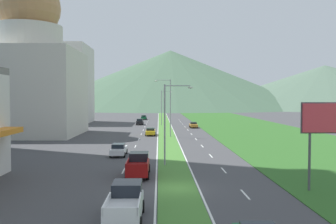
{
  "coord_description": "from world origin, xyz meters",
  "views": [
    {
      "loc": [
        -1.49,
        -28.76,
        7.43
      ],
      "look_at": [
        0.38,
        45.74,
        4.4
      ],
      "focal_mm": 38.17,
      "sensor_mm": 36.0,
      "label": 1
    }
  ],
  "objects_px": {
    "street_lamp_mid": "(169,104)",
    "car_5": "(150,132)",
    "pickup_truck_0": "(125,203)",
    "car_3": "(144,117)",
    "street_lamp_near": "(168,119)",
    "street_lamp_far": "(163,105)",
    "car_2": "(119,149)",
    "car_1": "(193,125)",
    "car_4": "(140,122)",
    "billboard_roadside": "(329,124)",
    "pickup_truck_1": "(138,165)"
  },
  "relations": [
    {
      "from": "street_lamp_far",
      "to": "car_5",
      "type": "xyz_separation_m",
      "value": [
        -2.63,
        -25.04,
        -4.57
      ]
    },
    {
      "from": "car_2",
      "to": "street_lamp_near",
      "type": "bearing_deg",
      "value": -138.34
    },
    {
      "from": "car_3",
      "to": "car_5",
      "type": "relative_size",
      "value": 0.97
    },
    {
      "from": "street_lamp_far",
      "to": "car_2",
      "type": "height_order",
      "value": "street_lamp_far"
    },
    {
      "from": "car_3",
      "to": "street_lamp_mid",
      "type": "bearing_deg",
      "value": -172.58
    },
    {
      "from": "car_3",
      "to": "car_5",
      "type": "bearing_deg",
      "value": -176.08
    },
    {
      "from": "pickup_truck_0",
      "to": "billboard_roadside",
      "type": "bearing_deg",
      "value": -68.22
    },
    {
      "from": "billboard_roadside",
      "to": "car_1",
      "type": "distance_m",
      "value": 59.97
    },
    {
      "from": "car_1",
      "to": "pickup_truck_0",
      "type": "height_order",
      "value": "pickup_truck_0"
    },
    {
      "from": "pickup_truck_1",
      "to": "street_lamp_near",
      "type": "bearing_deg",
      "value": -32.17
    },
    {
      "from": "street_lamp_far",
      "to": "car_3",
      "type": "relative_size",
      "value": 2.07
    },
    {
      "from": "car_4",
      "to": "car_5",
      "type": "distance_m",
      "value": 27.64
    },
    {
      "from": "car_5",
      "to": "pickup_truck_0",
      "type": "relative_size",
      "value": 0.86
    },
    {
      "from": "car_3",
      "to": "car_1",
      "type": "bearing_deg",
      "value": -157.55
    },
    {
      "from": "car_1",
      "to": "car_4",
      "type": "relative_size",
      "value": 1.13
    },
    {
      "from": "street_lamp_mid",
      "to": "street_lamp_near",
      "type": "bearing_deg",
      "value": -91.74
    },
    {
      "from": "street_lamp_near",
      "to": "billboard_roadside",
      "type": "height_order",
      "value": "street_lamp_near"
    },
    {
      "from": "car_2",
      "to": "car_1",
      "type": "bearing_deg",
      "value": -18.06
    },
    {
      "from": "billboard_roadside",
      "to": "car_3",
      "type": "height_order",
      "value": "billboard_roadside"
    },
    {
      "from": "car_2",
      "to": "car_4",
      "type": "height_order",
      "value": "car_4"
    },
    {
      "from": "car_2",
      "to": "car_3",
      "type": "relative_size",
      "value": 1.06
    },
    {
      "from": "car_3",
      "to": "car_4",
      "type": "height_order",
      "value": "car_4"
    },
    {
      "from": "car_5",
      "to": "pickup_truck_0",
      "type": "xyz_separation_m",
      "value": [
        -0.37,
        -48.36,
        0.23
      ]
    },
    {
      "from": "pickup_truck_0",
      "to": "pickup_truck_1",
      "type": "relative_size",
      "value": 1.0
    },
    {
      "from": "billboard_roadside",
      "to": "car_2",
      "type": "bearing_deg",
      "value": 136.17
    },
    {
      "from": "car_4",
      "to": "car_2",
      "type": "bearing_deg",
      "value": -179.91
    },
    {
      "from": "street_lamp_mid",
      "to": "pickup_truck_0",
      "type": "relative_size",
      "value": 2.01
    },
    {
      "from": "car_2",
      "to": "car_4",
      "type": "distance_m",
      "value": 51.77
    },
    {
      "from": "car_4",
      "to": "car_5",
      "type": "xyz_separation_m",
      "value": [
        3.57,
        -27.41,
        -0.07
      ]
    },
    {
      "from": "street_lamp_far",
      "to": "car_1",
      "type": "xyz_separation_m",
      "value": [
        7.5,
        -7.64,
        -4.59
      ]
    },
    {
      "from": "street_lamp_far",
      "to": "billboard_roadside",
      "type": "height_order",
      "value": "street_lamp_far"
    },
    {
      "from": "car_5",
      "to": "car_4",
      "type": "bearing_deg",
      "value": 7.42
    },
    {
      "from": "car_1",
      "to": "car_4",
      "type": "bearing_deg",
      "value": -126.14
    },
    {
      "from": "street_lamp_mid",
      "to": "car_4",
      "type": "xyz_separation_m",
      "value": [
        -7.09,
        30.56,
        -5.33
      ]
    },
    {
      "from": "car_4",
      "to": "car_3",
      "type": "bearing_deg",
      "value": -0.32
    },
    {
      "from": "street_lamp_mid",
      "to": "car_3",
      "type": "xyz_separation_m",
      "value": [
        -6.96,
        53.4,
        -5.4
      ]
    },
    {
      "from": "pickup_truck_1",
      "to": "car_5",
      "type": "bearing_deg",
      "value": -0.47
    },
    {
      "from": "street_lamp_near",
      "to": "car_4",
      "type": "distance_m",
      "value": 59.17
    },
    {
      "from": "street_lamp_mid",
      "to": "car_5",
      "type": "xyz_separation_m",
      "value": [
        -3.52,
        3.15,
        -5.4
      ]
    },
    {
      "from": "car_3",
      "to": "car_2",
      "type": "bearing_deg",
      "value": 179.97
    },
    {
      "from": "car_3",
      "to": "car_5",
      "type": "distance_m",
      "value": 50.38
    },
    {
      "from": "car_1",
      "to": "car_4",
      "type": "xyz_separation_m",
      "value": [
        -13.7,
        10.01,
        0.1
      ]
    },
    {
      "from": "street_lamp_far",
      "to": "car_4",
      "type": "xyz_separation_m",
      "value": [
        -6.2,
        2.37,
        -4.5
      ]
    },
    {
      "from": "street_lamp_far",
      "to": "pickup_truck_1",
      "type": "xyz_separation_m",
      "value": [
        -2.93,
        -61.02,
        -4.33
      ]
    },
    {
      "from": "street_lamp_mid",
      "to": "billboard_roadside",
      "type": "distance_m",
      "value": 40.73
    },
    {
      "from": "street_lamp_mid",
      "to": "car_2",
      "type": "distance_m",
      "value": 22.98
    },
    {
      "from": "street_lamp_mid",
      "to": "street_lamp_far",
      "type": "xyz_separation_m",
      "value": [
        -0.88,
        28.18,
        -0.84
      ]
    },
    {
      "from": "street_lamp_near",
      "to": "car_1",
      "type": "xyz_separation_m",
      "value": [
        7.47,
        48.67,
        -4.41
      ]
    },
    {
      "from": "pickup_truck_1",
      "to": "pickup_truck_0",
      "type": "bearing_deg",
      "value": 179.67
    },
    {
      "from": "billboard_roadside",
      "to": "street_lamp_mid",
      "type": "bearing_deg",
      "value": 106.51
    }
  ]
}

